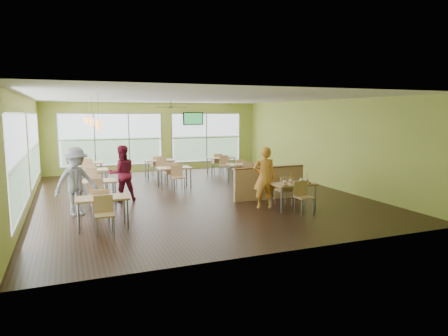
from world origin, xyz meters
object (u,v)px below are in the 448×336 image
Objects in this scene: main_table at (293,187)px; half_wall_divider at (269,183)px; food_basket at (304,181)px; man_plaid at (264,178)px.

half_wall_divider is at bearing 90.00° from main_table.
main_table is at bearing -176.38° from food_basket.
main_table is 7.03× the size of food_basket.
man_plaid is 1.15m from food_basket.
man_plaid is at bearing -124.47° from half_wall_divider.
main_table is 0.86m from man_plaid.
man_plaid is at bearing 160.14° from food_basket.
food_basket is at bearing 3.62° from main_table.
food_basket is at bearing -75.54° from half_wall_divider.
food_basket is (0.37, 0.02, 0.15)m from main_table.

